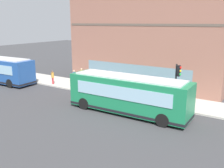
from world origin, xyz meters
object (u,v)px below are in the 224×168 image
at_px(pedestrian_walking_along_curb, 53,76).
at_px(newspaper_vending_box, 135,89).
at_px(city_bus_nearside, 128,95).
at_px(traffic_light_near_corner, 177,77).
at_px(fire_hydrant, 192,103).
at_px(pedestrian_near_hydrant, 86,79).
at_px(pedestrian_by_light_pole, 81,74).
at_px(pedestrian_near_building_entrance, 74,76).

bearing_deg(pedestrian_walking_along_curb, newspaper_vending_box, -79.88).
xyz_separation_m(city_bus_nearside, newspaper_vending_box, (5.01, 2.04, -0.95)).
height_order(traffic_light_near_corner, pedestrian_walking_along_curb, traffic_light_near_corner).
xyz_separation_m(fire_hydrant, pedestrian_walking_along_curb, (-0.58, 16.05, 0.54)).
distance_m(pedestrian_near_hydrant, pedestrian_by_light_pole, 2.56).
distance_m(fire_hydrant, pedestrian_near_building_entrance, 13.74).
xyz_separation_m(pedestrian_near_building_entrance, pedestrian_by_light_pole, (1.54, 0.19, -0.02)).
distance_m(traffic_light_near_corner, pedestrian_near_building_entrance, 12.67).
distance_m(city_bus_nearside, pedestrian_near_building_entrance, 10.53).
xyz_separation_m(pedestrian_near_hydrant, pedestrian_walking_along_curb, (-1.01, 4.11, 0.02)).
bearing_deg(city_bus_nearside, pedestrian_by_light_pole, 58.84).
relative_size(city_bus_nearside, pedestrian_near_building_entrance, 5.89).
distance_m(city_bus_nearside, fire_hydrant, 5.74).
xyz_separation_m(traffic_light_near_corner, pedestrian_near_building_entrance, (1.23, 12.51, -1.60)).
bearing_deg(pedestrian_near_hydrant, pedestrian_near_building_entrance, 86.62).
bearing_deg(pedestrian_walking_along_curb, pedestrian_by_light_pole, -38.84).
bearing_deg(newspaper_vending_box, pedestrian_walking_along_curb, 100.12).
height_order(city_bus_nearside, pedestrian_walking_along_curb, city_bus_nearside).
relative_size(fire_hydrant, pedestrian_near_hydrant, 0.48).
height_order(city_bus_nearside, traffic_light_near_corner, traffic_light_near_corner).
bearing_deg(pedestrian_near_hydrant, traffic_light_near_corner, -95.99).
height_order(traffic_light_near_corner, pedestrian_near_hydrant, traffic_light_near_corner).
height_order(traffic_light_near_corner, pedestrian_by_light_pole, traffic_light_near_corner).
distance_m(city_bus_nearside, newspaper_vending_box, 5.49).
bearing_deg(city_bus_nearside, newspaper_vending_box, 22.20).
bearing_deg(pedestrian_walking_along_curb, city_bus_nearside, -105.25).
height_order(fire_hydrant, pedestrian_walking_along_curb, pedestrian_walking_along_curb).
distance_m(traffic_light_near_corner, pedestrian_near_hydrant, 10.93).
relative_size(traffic_light_near_corner, pedestrian_near_hydrant, 2.40).
relative_size(traffic_light_near_corner, newspaper_vending_box, 4.13).
distance_m(city_bus_nearside, pedestrian_by_light_pole, 11.42).
bearing_deg(city_bus_nearside, fire_hydrant, -47.28).
bearing_deg(city_bus_nearside, pedestrian_near_building_entrance, 65.49).
bearing_deg(fire_hydrant, city_bus_nearside, 132.72).
height_order(city_bus_nearside, pedestrian_near_hydrant, city_bus_nearside).
distance_m(traffic_light_near_corner, pedestrian_walking_along_curb, 14.94).
bearing_deg(pedestrian_near_building_entrance, pedestrian_walking_along_curb, 115.60).
bearing_deg(traffic_light_near_corner, pedestrian_near_hydrant, 84.01).
bearing_deg(pedestrian_near_hydrant, fire_hydrant, -92.07).
bearing_deg(fire_hydrant, traffic_light_near_corner, 119.78).
height_order(pedestrian_near_hydrant, pedestrian_by_light_pole, pedestrian_by_light_pole).
distance_m(fire_hydrant, pedestrian_walking_along_curb, 16.07).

